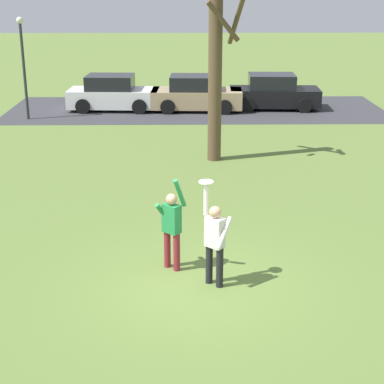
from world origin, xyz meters
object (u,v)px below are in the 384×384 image
object	(u,v)px
person_defender	(172,225)
parked_car_tan	(196,95)
frisbee_disc	(206,182)
lamppost_by_lot	(23,58)
person_catcher	(215,239)
parked_car_white	(113,94)
bare_tree_tall	(217,65)
parked_car_black	(274,93)

from	to	relation	value
person_defender	parked_car_tan	distance (m)	16.34
frisbee_disc	lamppost_by_lot	xyz separation A→B (m)	(-7.10, 15.12, 0.49)
lamppost_by_lot	person_catcher	bearing A→B (deg)	-64.53
person_defender	frisbee_disc	xyz separation A→B (m)	(0.67, -0.58, 1.11)
person_catcher	parked_car_tan	world-z (taller)	person_catcher
parked_car_white	lamppost_by_lot	xyz separation A→B (m)	(-3.47, -1.96, 1.86)
bare_tree_tall	person_catcher	bearing A→B (deg)	-93.11
parked_car_white	lamppost_by_lot	world-z (taller)	lamppost_by_lot
person_defender	parked_car_tan	size ratio (longest dim) A/B	0.49
parked_car_tan	bare_tree_tall	bearing A→B (deg)	-84.04
person_defender	lamppost_by_lot	world-z (taller)	lamppost_by_lot
person_defender	bare_tree_tall	world-z (taller)	bare_tree_tall
frisbee_disc	person_catcher	bearing A→B (deg)	-40.84
parked_car_tan	person_defender	bearing A→B (deg)	-90.36
parked_car_black	lamppost_by_lot	bearing A→B (deg)	-166.40
parked_car_tan	bare_tree_tall	distance (m)	8.54
parked_car_tan	parked_car_black	distance (m)	3.63
bare_tree_tall	lamppost_by_lot	size ratio (longest dim) A/B	1.51
frisbee_disc	lamppost_by_lot	bearing A→B (deg)	115.16
person_defender	person_catcher	bearing A→B (deg)	0.00
parked_car_black	person_catcher	bearing A→B (deg)	-99.15
bare_tree_tall	lamppost_by_lot	bearing A→B (deg)	140.44
parked_car_white	bare_tree_tall	xyz separation A→B (m)	(4.29, -8.37, 2.40)
person_defender	parked_car_white	world-z (taller)	person_defender
person_catcher	person_defender	distance (m)	1.11
person_catcher	lamppost_by_lot	bearing A→B (deg)	-23.69
parked_car_black	lamppost_by_lot	size ratio (longest dim) A/B	0.98
frisbee_disc	parked_car_tan	bearing A→B (deg)	89.43
person_defender	parked_car_tan	bearing A→B (deg)	127.88
person_catcher	parked_car_tan	bearing A→B (deg)	-49.16
person_defender	parked_car_white	xyz separation A→B (m)	(-2.96, 16.50, -0.25)
parked_car_tan	bare_tree_tall	size ratio (longest dim) A/B	0.65
person_defender	parked_car_tan	xyz separation A→B (m)	(0.84, 16.32, -0.25)
parked_car_white	parked_car_tan	bearing A→B (deg)	-0.25
person_catcher	person_defender	xyz separation A→B (m)	(-0.84, 0.73, -0.00)
parked_car_black	lamppost_by_lot	xyz separation A→B (m)	(-10.89, -2.12, 1.86)
frisbee_disc	lamppost_by_lot	world-z (taller)	lamppost_by_lot
person_defender	parked_car_black	distance (m)	17.25
parked_car_tan	lamppost_by_lot	world-z (taller)	lamppost_by_lot
person_defender	frisbee_disc	size ratio (longest dim) A/B	7.24
person_catcher	bare_tree_tall	world-z (taller)	bare_tree_tall
bare_tree_tall	lamppost_by_lot	world-z (taller)	bare_tree_tall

